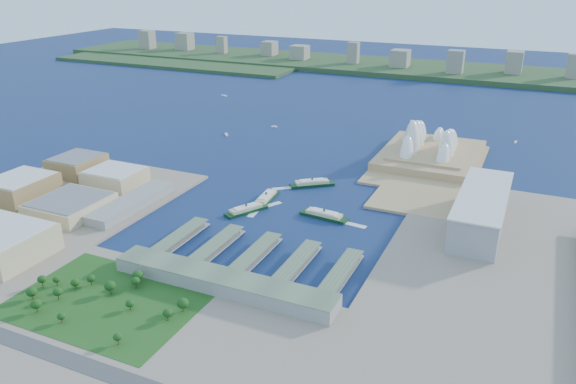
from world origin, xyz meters
The scene contains 22 objects.
ground centered at (0.00, 0.00, 0.00)m, with size 3000.00×3000.00×0.00m, color #0F1C4A.
west_land centered at (-250.00, -105.00, 1.50)m, with size 220.00×390.00×3.00m, color gray.
south_land centered at (0.00, -210.00, 1.50)m, with size 720.00×180.00×3.00m, color gray.
east_land centered at (240.00, -50.00, 1.50)m, with size 240.00×500.00×3.00m, color gray.
peninsula centered at (107.50, 260.00, 1.50)m, with size 135.00×220.00×3.00m, color tan.
far_shore centered at (0.00, 980.00, 6.00)m, with size 2200.00×260.00×12.00m, color #2D4926.
opera_house centered at (105.00, 280.00, 32.00)m, with size 134.00×180.00×58.00m, color white, non-canonical shape.
toaster_building centered at (195.00, 80.00, 20.50)m, with size 45.00×155.00×35.00m, color gray.
west_buildings centered at (-250.00, -70.00, 16.50)m, with size 200.00×280.00×27.00m, color olive, non-canonical shape.
ferry_wharves centered at (14.00, -75.00, 4.65)m, with size 184.00×90.00×9.30m, color #54664D, non-canonical shape.
terminal_building centered at (15.00, -135.00, 9.00)m, with size 200.00×28.00×12.00m, color gray.
park centered at (-60.00, -190.00, 11.00)m, with size 150.00×110.00×16.00m, color #194714, non-canonical shape.
far_skyline centered at (0.00, 960.00, 39.50)m, with size 1900.00×140.00×55.00m, color gray, non-canonical shape.
ferry_a centered at (-39.69, 55.33, 5.04)m, with size 13.58×53.33×10.09m, color black, non-canonical shape.
ferry_b centered at (-8.69, 120.59, 5.17)m, with size 13.91×54.65×10.33m, color black, non-canonical shape.
ferry_c centered at (-44.95, 16.48, 4.80)m, with size 12.93×50.81×9.61m, color black, non-canonical shape.
ferry_d centered at (38.70, 38.39, 5.02)m, with size 13.52×53.10×10.04m, color black, non-canonical shape.
boat_a centered at (-217.85, 269.58, 1.45)m, with size 3.76×15.06×2.90m, color white, non-canonical shape.
boat_b centered at (-168.60, 344.77, 1.27)m, with size 3.29×9.41×2.54m, color white, non-canonical shape.
boat_c centered at (208.24, 418.64, 1.21)m, with size 3.13×10.74×2.42m, color white, non-canonical shape.
boat_d centered at (-369.18, 519.47, 1.26)m, with size 3.27×14.93×2.52m, color white, non-canonical shape.
boat_e centered at (34.77, 475.37, 1.21)m, with size 3.14×9.87×2.42m, color white, non-canonical shape.
Camera 1 is at (231.43, -480.75, 254.33)m, focal length 35.00 mm.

